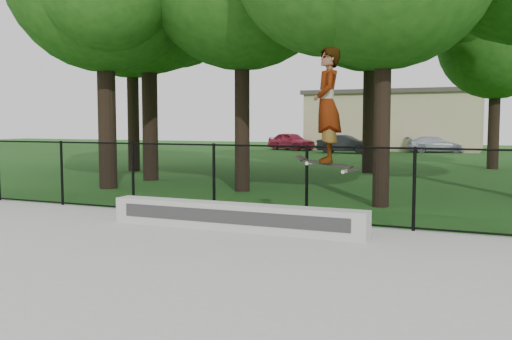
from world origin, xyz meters
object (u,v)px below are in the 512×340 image
Objects in this scene: car_b at (345,144)px; skater_airborne at (327,107)px; car_c at (435,145)px; grind_ledge at (234,217)px; car_a at (291,141)px.

skater_airborne reaches higher than car_b.
car_c is 30.52m from skater_airborne.
car_b is (-5.07, 27.12, 0.29)m from grind_ledge.
car_a reaches higher than grind_ledge.
car_b is at bearing -94.92° from car_a.
grind_ledge is 2.64m from skater_airborne.
grind_ledge is 27.59m from car_b.
car_a is (-9.74, 29.71, 0.34)m from grind_ledge.
car_b reaches higher than car_c.
car_c is at bearing -62.94° from car_a.
car_a reaches higher than car_c.
skater_airborne is (1.57, -30.43, 1.70)m from car_c.
grind_ledge is 30.23m from car_c.
grind_ledge is at bearing 158.83° from car_c.
car_a is 1.10× the size of car_c.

